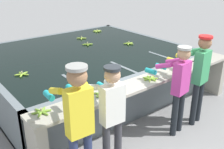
# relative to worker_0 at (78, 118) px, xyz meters

# --- Properties ---
(ground_plane) EXTENTS (80.00, 80.00, 0.00)m
(ground_plane) POSITION_rel_worker_0_xyz_m (1.83, 0.33, -1.08)
(ground_plane) COLOR gray
(ground_plane) RESTS_ON ground
(wash_tank) EXTENTS (4.54, 3.93, 0.92)m
(wash_tank) POSITION_rel_worker_0_xyz_m (1.83, 2.73, -0.63)
(wash_tank) COLOR slate
(wash_tank) RESTS_ON ground
(work_ledge) EXTENTS (4.54, 0.45, 0.92)m
(work_ledge) POSITION_rel_worker_0_xyz_m (1.83, 0.55, -0.43)
(work_ledge) COLOR #A8A393
(work_ledge) RESTS_ON ground
(worker_0) EXTENTS (0.43, 0.73, 1.76)m
(worker_0) POSITION_rel_worker_0_xyz_m (0.00, 0.00, 0.00)
(worker_0) COLOR navy
(worker_0) RESTS_ON ground
(worker_1) EXTENTS (0.43, 0.72, 1.60)m
(worker_1) POSITION_rel_worker_0_xyz_m (0.55, 0.07, -0.12)
(worker_1) COLOR #38383D
(worker_1) RESTS_ON ground
(worker_2) EXTENTS (0.47, 0.74, 1.59)m
(worker_2) POSITION_rel_worker_0_xyz_m (2.00, 0.07, -0.12)
(worker_2) COLOR #1E2328
(worker_2) RESTS_ON ground
(worker_3) EXTENTS (0.47, 0.74, 1.69)m
(worker_3) POSITION_rel_worker_0_xyz_m (2.55, 0.06, -0.05)
(worker_3) COLOR #1E2328
(worker_3) RESTS_ON ground
(banana_bunch_floating_1) EXTENTS (0.28, 0.28, 0.08)m
(banana_bunch_floating_1) POSITION_rel_worker_0_xyz_m (3.23, 4.14, -0.14)
(banana_bunch_floating_1) COLOR #9EC642
(banana_bunch_floating_1) RESTS_ON wash_tank
(banana_bunch_floating_2) EXTENTS (0.24, 0.24, 0.08)m
(banana_bunch_floating_2) POSITION_rel_worker_0_xyz_m (2.38, 3.70, -0.14)
(banana_bunch_floating_2) COLOR #9EC642
(banana_bunch_floating_2) RESTS_ON wash_tank
(banana_bunch_floating_3) EXTENTS (0.27, 0.27, 0.08)m
(banana_bunch_floating_3) POSITION_rel_worker_0_xyz_m (2.16, 3.07, -0.14)
(banana_bunch_floating_3) COLOR #7FAD33
(banana_bunch_floating_3) RESTS_ON wash_tank
(banana_bunch_floating_4) EXTENTS (0.28, 0.27, 0.08)m
(banana_bunch_floating_4) POSITION_rel_worker_0_xyz_m (0.11, 2.14, -0.14)
(banana_bunch_floating_4) COLOR #8CB738
(banana_bunch_floating_4) RESTS_ON wash_tank
(banana_bunch_floating_5) EXTENTS (0.27, 0.28, 0.08)m
(banana_bunch_floating_5) POSITION_rel_worker_0_xyz_m (3.04, 2.47, -0.14)
(banana_bunch_floating_5) COLOR #8CB738
(banana_bunch_floating_5) RESTS_ON wash_tank
(banana_bunch_ledge_0) EXTENTS (0.28, 0.28, 0.08)m
(banana_bunch_ledge_0) POSITION_rel_worker_0_xyz_m (1.80, 0.53, -0.14)
(banana_bunch_ledge_0) COLOR #8CB738
(banana_bunch_ledge_0) RESTS_ON work_ledge
(banana_bunch_ledge_1) EXTENTS (0.28, 0.28, 0.08)m
(banana_bunch_ledge_1) POSITION_rel_worker_0_xyz_m (0.77, 0.57, -0.14)
(banana_bunch_ledge_1) COLOR #93BC3D
(banana_bunch_ledge_1) RESTS_ON work_ledge
(banana_bunch_ledge_2) EXTENTS (0.28, 0.28, 0.08)m
(banana_bunch_ledge_2) POSITION_rel_worker_0_xyz_m (-0.19, 0.64, -0.14)
(banana_bunch_ledge_2) COLOR #75A333
(banana_bunch_ledge_2) RESTS_ON work_ledge
(knife_0) EXTENTS (0.15, 0.34, 0.02)m
(knife_0) POSITION_rel_worker_0_xyz_m (2.90, 0.59, -0.15)
(knife_0) COLOR silver
(knife_0) RESTS_ON work_ledge
(knife_1) EXTENTS (0.33, 0.18, 0.02)m
(knife_1) POSITION_rel_worker_0_xyz_m (3.21, 0.61, -0.15)
(knife_1) COLOR silver
(knife_1) RESTS_ON work_ledge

